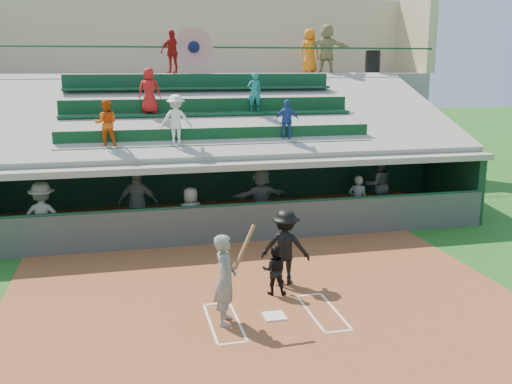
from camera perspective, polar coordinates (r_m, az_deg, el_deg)
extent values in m
plane|color=#195016|center=(11.71, 1.85, -12.45)|extent=(100.00, 100.00, 0.00)
cube|color=brown|center=(12.15, 1.23, -11.44)|extent=(11.00, 9.00, 0.02)
cube|color=white|center=(11.70, 1.86, -12.30)|extent=(0.43, 0.43, 0.03)
cube|color=silver|center=(11.55, -1.83, -12.71)|extent=(0.05, 1.80, 0.01)
cube|color=silver|center=(11.90, 5.42, -11.95)|extent=(0.05, 1.80, 0.01)
cube|color=white|center=(11.46, -4.60, -12.95)|extent=(0.05, 1.80, 0.01)
cube|color=white|center=(12.08, 7.95, -11.65)|extent=(0.05, 1.80, 0.01)
cube|color=white|center=(12.31, -3.96, -11.06)|extent=(0.60, 0.05, 0.01)
cube|color=white|center=(12.76, 5.31, -10.20)|extent=(0.60, 0.05, 0.01)
cube|color=white|center=(10.71, -2.34, -14.86)|extent=(0.60, 0.05, 0.01)
cube|color=white|center=(11.23, 8.29, -13.62)|extent=(0.60, 0.05, 0.01)
cube|color=gray|center=(17.91, -3.75, -3.41)|extent=(16.00, 3.50, 0.04)
cube|color=gray|center=(24.04, -6.51, 6.21)|extent=(20.00, 3.00, 4.60)
cube|color=#454A45|center=(16.10, -2.75, -3.28)|extent=(16.00, 0.06, 1.10)
cylinder|color=#123921|center=(15.96, -2.77, -1.31)|extent=(16.00, 0.08, 0.08)
cube|color=black|center=(19.33, -4.66, 1.07)|extent=(16.00, 0.25, 2.20)
cube|color=#10321C|center=(20.48, 18.86, 1.09)|extent=(0.25, 3.50, 2.20)
cube|color=gray|center=(17.43, -3.85, 3.49)|extent=(16.40, 3.90, 0.18)
cube|color=gray|center=(21.02, -5.38, 2.14)|extent=(16.40, 3.50, 2.30)
cube|color=gray|center=(22.47, -6.02, 5.77)|extent=(16.40, 0.30, 4.60)
cube|color=gray|center=(19.10, -4.83, 8.06)|extent=(16.40, 6.51, 2.37)
cube|color=#0B331D|center=(16.83, -3.57, 4.72)|extent=(9.40, 0.42, 0.08)
cube|color=#0C371B|center=(16.99, -3.70, 5.67)|extent=(9.40, 0.06, 0.45)
cube|color=#0D3C20|center=(18.61, -4.60, 7.79)|extent=(9.40, 0.42, 0.08)
cube|color=#0C361A|center=(18.79, -4.70, 8.62)|extent=(9.40, 0.06, 0.45)
cube|color=#0C381E|center=(20.44, -5.45, 10.31)|extent=(9.40, 0.42, 0.08)
cube|color=#0C3721|center=(20.63, -5.55, 11.05)|extent=(9.40, 0.06, 0.45)
imported|color=#DE4E0D|center=(16.62, -14.76, 6.66)|extent=(0.66, 0.52, 1.32)
imported|color=white|center=(16.68, -7.98, 7.17)|extent=(1.03, 0.75, 1.43)
imported|color=#254194|center=(17.31, 3.13, 7.15)|extent=(0.78, 0.47, 1.24)
imported|color=#AC1314|center=(18.47, -10.62, 9.92)|extent=(0.77, 0.57, 1.42)
imported|color=#1A7576|center=(18.94, -0.16, 9.95)|extent=(0.48, 0.32, 1.27)
cylinder|color=#143F20|center=(22.42, -6.25, 14.20)|extent=(20.00, 0.07, 0.07)
cylinder|color=#AE181F|center=(22.40, -6.25, 14.20)|extent=(1.50, 0.06, 1.50)
sphere|color=#0D1134|center=(22.37, -6.24, 14.21)|extent=(0.44, 0.44, 0.44)
cube|color=tan|center=(25.42, -7.15, 15.34)|extent=(20.00, 0.40, 3.20)
cube|color=tan|center=(26.98, 15.63, 14.83)|extent=(0.40, 3.00, 3.20)
imported|color=#61645E|center=(11.12, -3.09, -8.72)|extent=(0.60, 0.75, 1.80)
cylinder|color=brown|center=(10.81, -1.16, -5.50)|extent=(0.56, 0.54, 0.75)
sphere|color=olive|center=(11.02, -2.44, -7.07)|extent=(0.10, 0.10, 0.10)
imported|color=black|center=(12.58, 1.84, -7.79)|extent=(0.62, 0.54, 1.11)
imported|color=black|center=(13.11, 2.95, -5.49)|extent=(1.28, 1.02, 1.74)
cube|color=brown|center=(19.15, -4.56, -1.64)|extent=(14.04, 0.51, 0.42)
imported|color=#555853|center=(16.22, -20.52, -2.35)|extent=(1.31, 0.86, 1.90)
imported|color=#565954|center=(16.83, -11.69, -1.14)|extent=(1.24, 0.75, 1.98)
imported|color=#525550|center=(16.11, -6.51, -2.30)|extent=(0.86, 0.65, 1.59)
imported|color=#5A5D57|center=(17.35, 0.48, -0.61)|extent=(1.82, 0.80, 1.89)
imported|color=#5B5E59|center=(17.92, 10.12, -0.86)|extent=(0.70, 0.62, 1.60)
imported|color=#51534F|center=(19.62, 12.13, 0.72)|extent=(0.96, 0.76, 1.93)
cylinder|color=black|center=(24.80, 11.59, 12.63)|extent=(0.62, 0.62, 0.93)
imported|color=#A61313|center=(22.35, -8.33, 13.69)|extent=(1.04, 0.68, 1.64)
imported|color=orange|center=(24.26, 5.37, 13.87)|extent=(0.90, 0.60, 1.80)
imported|color=tan|center=(24.16, 7.09, 14.04)|extent=(1.93, 1.19, 1.98)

